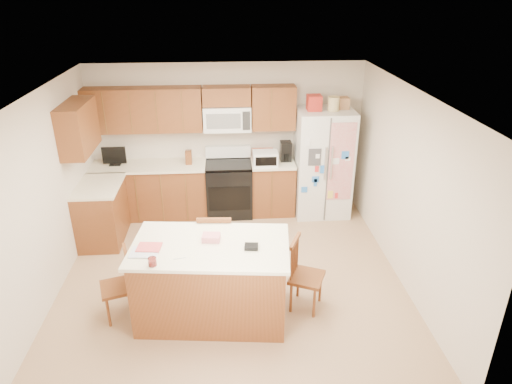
{
  "coord_description": "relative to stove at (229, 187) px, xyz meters",
  "views": [
    {
      "loc": [
        -0.04,
        -5.13,
        3.66
      ],
      "look_at": [
        0.35,
        0.35,
        1.11
      ],
      "focal_mm": 32.0,
      "sensor_mm": 36.0,
      "label": 1
    }
  ],
  "objects": [
    {
      "name": "room_shell",
      "position": [
        0.0,
        -1.94,
        0.97
      ],
      "size": [
        4.6,
        4.6,
        2.52
      ],
      "color": "beige",
      "rests_on": "ground"
    },
    {
      "name": "windsor_chair_right",
      "position": [
        0.86,
        -2.58,
        -0.04
      ],
      "size": [
        0.51,
        0.52,
        0.93
      ],
      "color": "brown",
      "rests_on": "ground"
    },
    {
      "name": "ground",
      "position": [
        0.0,
        -1.94,
        -0.47
      ],
      "size": [
        4.5,
        4.5,
        0.0
      ],
      "primitive_type": "plane",
      "color": "tan",
      "rests_on": "ground"
    },
    {
      "name": "windsor_chair_left",
      "position": [
        -1.34,
        -2.6,
        -0.06
      ],
      "size": [
        0.46,
        0.47,
        0.88
      ],
      "color": "brown",
      "rests_on": "ground"
    },
    {
      "name": "refrigerator",
      "position": [
        1.57,
        -0.06,
        0.45
      ],
      "size": [
        0.9,
        0.79,
        2.04
      ],
      "color": "white",
      "rests_on": "ground"
    },
    {
      "name": "stove",
      "position": [
        0.0,
        0.0,
        0.0
      ],
      "size": [
        0.76,
        0.65,
        1.13
      ],
      "color": "black",
      "rests_on": "ground"
    },
    {
      "name": "cabinetry",
      "position": [
        -0.98,
        -0.15,
        0.44
      ],
      "size": [
        3.36,
        1.56,
        2.15
      ],
      "color": "brown",
      "rests_on": "ground"
    },
    {
      "name": "island",
      "position": [
        -0.25,
        -2.65,
        0.01
      ],
      "size": [
        1.87,
        1.21,
        1.06
      ],
      "color": "brown",
      "rests_on": "ground"
    },
    {
      "name": "windsor_chair_back",
      "position": [
        -0.2,
        -1.99,
        0.01
      ],
      "size": [
        0.47,
        0.45,
        1.03
      ],
      "color": "brown",
      "rests_on": "ground"
    }
  ]
}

